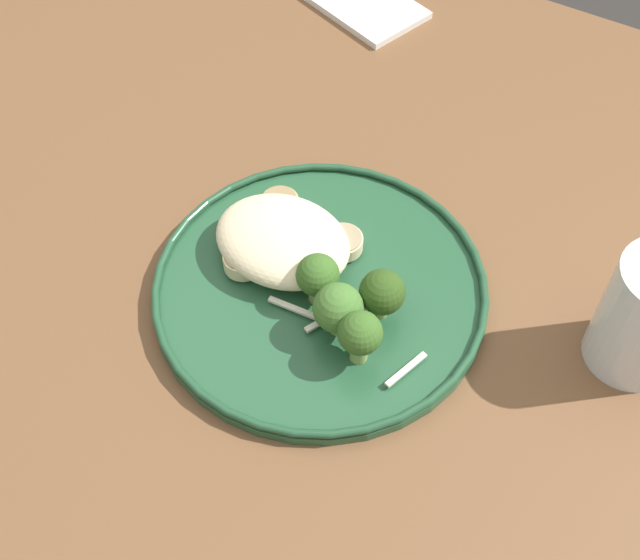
{
  "coord_description": "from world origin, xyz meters",
  "views": [
    {
      "loc": [
        -0.23,
        0.37,
        1.32
      ],
      "look_at": [
        -0.02,
        0.01,
        0.76
      ],
      "focal_mm": 46.03,
      "sensor_mm": 36.0,
      "label": 1
    }
  ],
  "objects_px": {
    "broccoli_floret_left_leaning": "(338,309)",
    "broccoli_floret_small_sprig": "(382,293)",
    "seared_scallop_half_hidden": "(265,234)",
    "seared_scallop_tilted_round": "(280,204)",
    "seared_scallop_right_edge": "(343,242)",
    "seared_scallop_left_edge": "(243,261)",
    "broccoli_floret_front_edge": "(318,276)",
    "seared_scallop_tiny_bay": "(245,223)",
    "seared_scallop_center_golden": "(311,268)",
    "broccoli_floret_right_tilted": "(360,335)",
    "seared_scallop_large_seared": "(287,249)",
    "dinner_plate": "(320,288)",
    "folded_napkin": "(360,1)"
  },
  "relations": [
    {
      "from": "seared_scallop_center_golden",
      "to": "broccoli_floret_right_tilted",
      "type": "relative_size",
      "value": 0.53
    },
    {
      "from": "seared_scallop_left_edge",
      "to": "folded_napkin",
      "type": "height_order",
      "value": "seared_scallop_left_edge"
    },
    {
      "from": "seared_scallop_tilted_round",
      "to": "seared_scallop_tiny_bay",
      "type": "height_order",
      "value": "seared_scallop_tilted_round"
    },
    {
      "from": "seared_scallop_tilted_round",
      "to": "seared_scallop_tiny_bay",
      "type": "distance_m",
      "value": 0.04
    },
    {
      "from": "dinner_plate",
      "to": "broccoli_floret_small_sprig",
      "type": "distance_m",
      "value": 0.07
    },
    {
      "from": "seared_scallop_tiny_bay",
      "to": "broccoli_floret_front_edge",
      "type": "relative_size",
      "value": 0.55
    },
    {
      "from": "seared_scallop_tiny_bay",
      "to": "broccoli_floret_right_tilted",
      "type": "xyz_separation_m",
      "value": [
        -0.15,
        0.07,
        0.02
      ]
    },
    {
      "from": "dinner_plate",
      "to": "seared_scallop_tiny_bay",
      "type": "xyz_separation_m",
      "value": [
        0.09,
        -0.02,
        0.01
      ]
    },
    {
      "from": "seared_scallop_tilted_round",
      "to": "folded_napkin",
      "type": "relative_size",
      "value": 0.23
    },
    {
      "from": "broccoli_floret_small_sprig",
      "to": "broccoli_floret_left_leaning",
      "type": "bearing_deg",
      "value": 54.55
    },
    {
      "from": "dinner_plate",
      "to": "broccoli_floret_left_leaning",
      "type": "relative_size",
      "value": 5.54
    },
    {
      "from": "seared_scallop_left_edge",
      "to": "broccoli_floret_front_edge",
      "type": "height_order",
      "value": "broccoli_floret_front_edge"
    },
    {
      "from": "seared_scallop_large_seared",
      "to": "seared_scallop_center_golden",
      "type": "bearing_deg",
      "value": 166.57
    },
    {
      "from": "seared_scallop_tiny_bay",
      "to": "seared_scallop_left_edge",
      "type": "xyz_separation_m",
      "value": [
        -0.02,
        0.04,
        0.0
      ]
    },
    {
      "from": "seared_scallop_tilted_round",
      "to": "broccoli_floret_front_edge",
      "type": "distance_m",
      "value": 0.1
    },
    {
      "from": "seared_scallop_half_hidden",
      "to": "seared_scallop_tilted_round",
      "type": "relative_size",
      "value": 0.85
    },
    {
      "from": "broccoli_floret_front_edge",
      "to": "seared_scallop_tiny_bay",
      "type": "bearing_deg",
      "value": -18.22
    },
    {
      "from": "seared_scallop_tilted_round",
      "to": "seared_scallop_large_seared",
      "type": "xyz_separation_m",
      "value": [
        -0.03,
        0.04,
        -0.0
      ]
    },
    {
      "from": "seared_scallop_left_edge",
      "to": "broccoli_floret_small_sprig",
      "type": "distance_m",
      "value": 0.13
    },
    {
      "from": "dinner_plate",
      "to": "seared_scallop_half_hidden",
      "type": "bearing_deg",
      "value": -14.7
    },
    {
      "from": "seared_scallop_tilted_round",
      "to": "seared_scallop_right_edge",
      "type": "bearing_deg",
      "value": 172.18
    },
    {
      "from": "broccoli_floret_left_leaning",
      "to": "broccoli_floret_small_sprig",
      "type": "height_order",
      "value": "broccoli_floret_left_leaning"
    },
    {
      "from": "seared_scallop_half_hidden",
      "to": "broccoli_floret_small_sprig",
      "type": "bearing_deg",
      "value": 172.71
    },
    {
      "from": "broccoli_floret_small_sprig",
      "to": "broccoli_floret_front_edge",
      "type": "bearing_deg",
      "value": 13.13
    },
    {
      "from": "seared_scallop_tilted_round",
      "to": "seared_scallop_tiny_bay",
      "type": "xyz_separation_m",
      "value": [
        0.02,
        0.03,
        -0.0
      ]
    },
    {
      "from": "seared_scallop_tilted_round",
      "to": "folded_napkin",
      "type": "xyz_separation_m",
      "value": [
        0.1,
        -0.33,
        -0.02
      ]
    },
    {
      "from": "broccoli_floret_front_edge",
      "to": "folded_napkin",
      "type": "xyz_separation_m",
      "value": [
        0.18,
        -0.4,
        -0.04
      ]
    },
    {
      "from": "seared_scallop_right_edge",
      "to": "seared_scallop_tilted_round",
      "type": "height_order",
      "value": "seared_scallop_tilted_round"
    },
    {
      "from": "broccoli_floret_left_leaning",
      "to": "broccoli_floret_front_edge",
      "type": "bearing_deg",
      "value": -32.87
    },
    {
      "from": "seared_scallop_right_edge",
      "to": "folded_napkin",
      "type": "distance_m",
      "value": 0.38
    },
    {
      "from": "seared_scallop_half_hidden",
      "to": "seared_scallop_left_edge",
      "type": "xyz_separation_m",
      "value": [
        -0.0,
        0.03,
        0.0
      ]
    },
    {
      "from": "seared_scallop_tilted_round",
      "to": "broccoli_floret_left_leaning",
      "type": "xyz_separation_m",
      "value": [
        -0.11,
        0.09,
        0.02
      ]
    },
    {
      "from": "dinner_plate",
      "to": "seared_scallop_large_seared",
      "type": "height_order",
      "value": "seared_scallop_large_seared"
    },
    {
      "from": "broccoli_floret_left_leaning",
      "to": "seared_scallop_large_seared",
      "type": "bearing_deg",
      "value": -29.96
    },
    {
      "from": "seared_scallop_large_seared",
      "to": "seared_scallop_left_edge",
      "type": "distance_m",
      "value": 0.04
    },
    {
      "from": "seared_scallop_tiny_bay",
      "to": "seared_scallop_left_edge",
      "type": "height_order",
      "value": "seared_scallop_left_edge"
    },
    {
      "from": "seared_scallop_half_hidden",
      "to": "broccoli_floret_right_tilted",
      "type": "distance_m",
      "value": 0.15
    },
    {
      "from": "seared_scallop_large_seared",
      "to": "broccoli_floret_left_leaning",
      "type": "height_order",
      "value": "broccoli_floret_left_leaning"
    },
    {
      "from": "seared_scallop_center_golden",
      "to": "broccoli_floret_left_leaning",
      "type": "bearing_deg",
      "value": 142.18
    },
    {
      "from": "dinner_plate",
      "to": "seared_scallop_left_edge",
      "type": "bearing_deg",
      "value": 14.2
    },
    {
      "from": "broccoli_floret_left_leaning",
      "to": "broccoli_floret_right_tilted",
      "type": "xyz_separation_m",
      "value": [
        -0.03,
        0.01,
        0.0
      ]
    },
    {
      "from": "seared_scallop_half_hidden",
      "to": "seared_scallop_center_golden",
      "type": "xyz_separation_m",
      "value": [
        -0.05,
        0.01,
        0.0
      ]
    },
    {
      "from": "broccoli_floret_small_sprig",
      "to": "broccoli_floret_right_tilted",
      "type": "relative_size",
      "value": 0.93
    },
    {
      "from": "seared_scallop_right_edge",
      "to": "broccoli_floret_front_edge",
      "type": "bearing_deg",
      "value": 97.64
    },
    {
      "from": "seared_scallop_large_seared",
      "to": "broccoli_floret_right_tilted",
      "type": "relative_size",
      "value": 0.57
    },
    {
      "from": "seared_scallop_tiny_bay",
      "to": "broccoli_floret_small_sprig",
      "type": "distance_m",
      "value": 0.15
    },
    {
      "from": "broccoli_floret_front_edge",
      "to": "seared_scallop_left_edge",
      "type": "bearing_deg",
      "value": 5.01
    },
    {
      "from": "seared_scallop_center_golden",
      "to": "seared_scallop_tilted_round",
      "type": "distance_m",
      "value": 0.08
    },
    {
      "from": "broccoli_floret_right_tilted",
      "to": "broccoli_floret_front_edge",
      "type": "height_order",
      "value": "broccoli_floret_right_tilted"
    },
    {
      "from": "seared_scallop_center_golden",
      "to": "seared_scallop_tiny_bay",
      "type": "relative_size",
      "value": 1.03
    }
  ]
}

